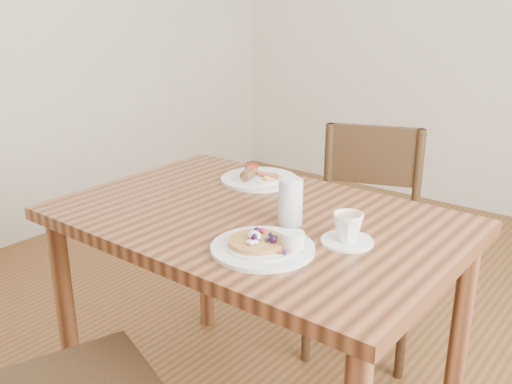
# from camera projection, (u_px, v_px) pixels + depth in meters

# --- Properties ---
(dining_table) EXTENTS (1.20, 0.80, 0.75)m
(dining_table) POSITION_uv_depth(u_px,v_px,m) (256.00, 244.00, 1.75)
(dining_table) COLOR brown
(dining_table) RESTS_ON ground
(chair_far) EXTENTS (0.54, 0.54, 0.88)m
(chair_far) POSITION_uv_depth(u_px,v_px,m) (365.00, 228.00, 2.27)
(chair_far) COLOR #3E2B16
(chair_far) RESTS_ON ground
(pancake_plate) EXTENTS (0.27, 0.27, 0.06)m
(pancake_plate) POSITION_uv_depth(u_px,v_px,m) (265.00, 245.00, 1.47)
(pancake_plate) COLOR white
(pancake_plate) RESTS_ON dining_table
(breakfast_plate) EXTENTS (0.27, 0.27, 0.04)m
(breakfast_plate) POSITION_uv_depth(u_px,v_px,m) (258.00, 178.00, 2.02)
(breakfast_plate) COLOR white
(breakfast_plate) RESTS_ON dining_table
(teacup_saucer) EXTENTS (0.14, 0.14, 0.08)m
(teacup_saucer) POSITION_uv_depth(u_px,v_px,m) (348.00, 230.00, 1.50)
(teacup_saucer) COLOR white
(teacup_saucer) RESTS_ON dining_table
(water_glass) EXTENTS (0.07, 0.07, 0.13)m
(water_glass) POSITION_uv_depth(u_px,v_px,m) (290.00, 202.00, 1.62)
(water_glass) COLOR silver
(water_glass) RESTS_ON dining_table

